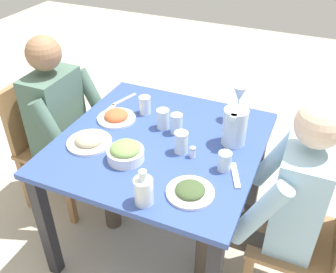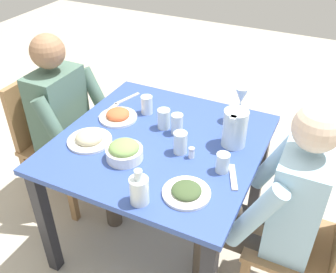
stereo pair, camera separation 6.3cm
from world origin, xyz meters
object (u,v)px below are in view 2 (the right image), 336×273
object	(u,v)px
plate_beans	(89,138)
wine_glass	(241,97)
plate_dolmas	(186,192)
dining_table	(160,157)
chair_near	(315,241)
water_pitcher	(235,128)
salad_bowl	(124,151)
water_glass_by_pitcher	(147,105)
water_glass_near_right	(180,143)
water_glass_near_left	(164,119)
salt_shaker	(192,153)
diner_far	(73,123)
chair_far	(50,135)
oil_carafe	(139,191)
water_glass_far_left	(177,124)
plate_rice_curry	(118,115)
diner_near	(275,204)
water_glass_center	(223,163)

from	to	relation	value
plate_beans	wine_glass	size ratio (longest dim) A/B	1.14
plate_dolmas	wine_glass	size ratio (longest dim) A/B	1.05
dining_table	chair_near	distance (m)	0.83
water_pitcher	plate_beans	size ratio (longest dim) A/B	0.85
water_pitcher	salad_bowl	xyz separation A→B (m)	(-0.33, 0.43, -0.05)
water_glass_by_pitcher	water_glass_near_right	size ratio (longest dim) A/B	0.93
water_pitcher	salad_bowl	size ratio (longest dim) A/B	1.09
wine_glass	plate_beans	bearing A→B (deg)	130.63
wine_glass	plate_dolmas	bearing A→B (deg)	177.96
water_glass_near_right	wine_glass	distance (m)	0.45
dining_table	wine_glass	bearing A→B (deg)	-39.54
water_glass_near_left	salt_shaker	xyz separation A→B (m)	(-0.17, -0.23, -0.03)
diner_far	salad_bowl	bearing A→B (deg)	-116.80
salad_bowl	salt_shaker	distance (m)	0.31
dining_table	chair_far	size ratio (longest dim) A/B	1.17
water_glass_near_right	oil_carafe	xyz separation A→B (m)	(-0.38, 0.01, 0.00)
water_glass_by_pitcher	water_glass_near_left	xyz separation A→B (m)	(-0.09, -0.15, 0.00)
water_glass_by_pitcher	water_glass_far_left	distance (m)	0.26
diner_far	chair_far	bearing A→B (deg)	90.00
chair_far	plate_dolmas	bearing A→B (deg)	-108.53
dining_table	salad_bowl	bearing A→B (deg)	157.24
water_glass_near_right	plate_beans	bearing A→B (deg)	105.03
wine_glass	chair_near	bearing A→B (deg)	-130.51
diner_far	water_pitcher	xyz separation A→B (m)	(0.06, -0.95, 0.20)
chair_far	plate_rice_curry	size ratio (longest dim) A/B	4.09
diner_near	plate_beans	bearing A→B (deg)	95.00
chair_near	diner_far	world-z (taller)	diner_far
water_pitcher	plate_rice_curry	distance (m)	0.65
water_pitcher	water_glass_near_left	distance (m)	0.38
dining_table	water_pitcher	size ratio (longest dim) A/B	5.24
diner_near	water_glass_near_left	size ratio (longest dim) A/B	10.69
water_pitcher	plate_beans	distance (m)	0.72
water_pitcher	water_glass_near_left	size ratio (longest dim) A/B	1.77
water_glass_far_left	salad_bowl	bearing A→B (deg)	156.39
water_glass_far_left	plate_rice_curry	bearing A→B (deg)	92.15
dining_table	water_glass_center	distance (m)	0.40
chair_near	chair_far	xyz separation A→B (m)	(0.15, 1.63, 0.00)
water_pitcher	water_glass_near_right	size ratio (longest dim) A/B	1.71
diner_near	water_glass_far_left	xyz separation A→B (m)	(0.18, 0.57, 0.16)
plate_dolmas	water_glass_center	bearing A→B (deg)	-21.87
wine_glass	diner_near	bearing A→B (deg)	-144.55
dining_table	salt_shaker	world-z (taller)	salt_shaker
dining_table	water_glass_near_right	world-z (taller)	water_glass_near_right
dining_table	chair_far	xyz separation A→B (m)	(0.07, 0.82, -0.14)
salt_shaker	diner_near	bearing A→B (deg)	-93.16
chair_far	plate_dolmas	world-z (taller)	chair_far
water_glass_center	plate_dolmas	bearing A→B (deg)	158.13
diner_far	plate_beans	size ratio (longest dim) A/B	5.15
water_glass_near_right	water_glass_near_left	bearing A→B (deg)	46.15
plate_beans	wine_glass	bearing A→B (deg)	-49.37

